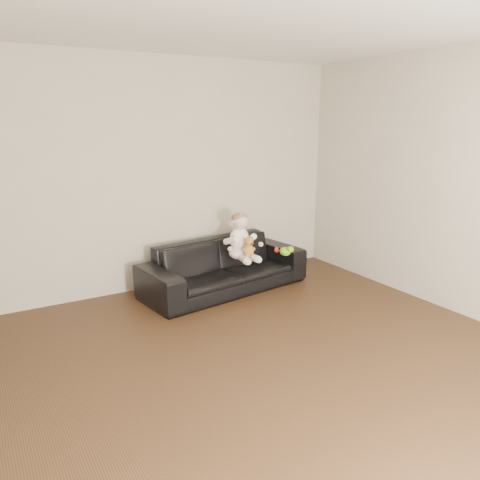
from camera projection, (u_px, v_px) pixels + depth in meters
floor at (283, 409)px, 3.19m from camera, size 5.50×5.50×0.00m
wall_back at (140, 177)px, 5.16m from camera, size 5.00×0.00×5.00m
sofa at (224, 266)px, 5.38m from camera, size 2.02×1.02×0.57m
baby at (241, 239)px, 5.28m from camera, size 0.36×0.45×0.53m
teddy_bear at (249, 247)px, 5.16m from camera, size 0.13×0.13×0.22m
toy_green at (285, 251)px, 5.45m from camera, size 0.15×0.17×0.10m
toy_rattle at (277, 250)px, 5.58m from camera, size 0.08×0.08×0.06m
toy_blue_disc at (285, 253)px, 5.55m from camera, size 0.15×0.15×0.02m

